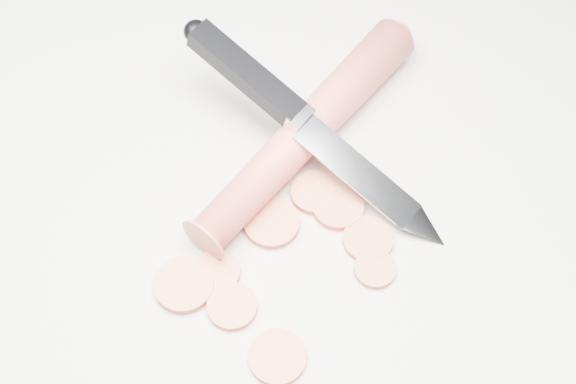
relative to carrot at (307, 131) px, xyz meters
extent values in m
plane|color=beige|center=(-0.02, -0.06, -0.02)|extent=(2.40, 2.40, 0.00)
cylinder|color=#DC4844|center=(0.00, 0.00, 0.00)|extent=(0.18, 0.18, 0.03)
cylinder|color=#CF6443|center=(-0.10, -0.10, -0.01)|extent=(0.04, 0.04, 0.01)
cylinder|color=#CF6443|center=(-0.07, -0.10, -0.02)|extent=(0.03, 0.03, 0.01)
cylinder|color=#CF6443|center=(-0.03, -0.06, -0.01)|extent=(0.04, 0.04, 0.01)
cylinder|color=#CF6443|center=(0.03, -0.09, -0.02)|extent=(0.03, 0.03, 0.01)
cylinder|color=#CF6443|center=(0.01, -0.06, -0.01)|extent=(0.04, 0.04, 0.01)
cylinder|color=#CF6443|center=(0.00, -0.04, -0.01)|extent=(0.03, 0.03, 0.01)
cylinder|color=#CF6443|center=(0.03, -0.11, -0.02)|extent=(0.03, 0.03, 0.01)
cylinder|color=#CF6443|center=(-0.04, -0.16, -0.02)|extent=(0.04, 0.04, 0.01)
cylinder|color=#CF6443|center=(-0.07, -0.12, -0.02)|extent=(0.03, 0.03, 0.01)
camera|label=1|loc=(-0.06, -0.33, 0.47)|focal=50.00mm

